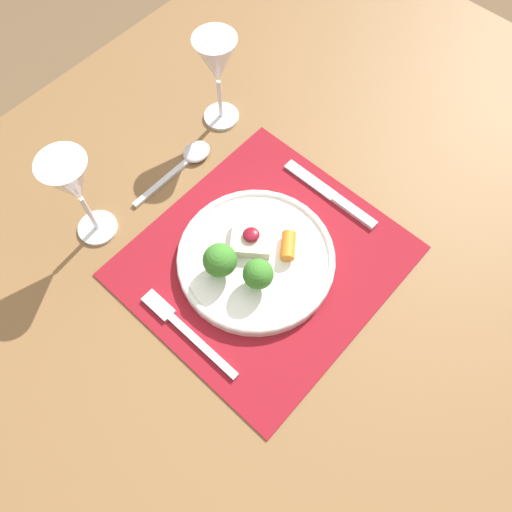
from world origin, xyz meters
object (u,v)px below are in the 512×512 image
Objects in this scene: wine_glass_near at (217,64)px; spoon at (190,158)px; dinner_plate at (254,258)px; knife at (336,198)px; wine_glass_far at (73,185)px; fork at (183,328)px.

spoon is at bearing -166.22° from wine_glass_near.
dinner_plate is 0.24m from spoon.
wine_glass_far reaches higher than knife.
fork is at bearing 177.81° from knife.
fork is at bearing 177.94° from dinner_plate.
knife reaches higher than fork.
dinner_plate is at bearing -1.94° from fork.
dinner_plate is at bearing -111.37° from spoon.
dinner_plate is 1.41× the size of wine_glass_near.
wine_glass_near is at bearing 53.65° from dinner_plate.
wine_glass_far reaches higher than wine_glass_near.
wine_glass_far is (-0.32, -0.01, 0.00)m from wine_glass_near.
fork is at bearing -96.51° from wine_glass_far.
spoon is at bearing -3.74° from wine_glass_far.
dinner_plate reaches higher than fork.
wine_glass_far reaches higher than dinner_plate.
fork is 0.44m from wine_glass_near.
knife is 0.43m from wine_glass_far.
wine_glass_near is (0.00, 0.28, 0.12)m from knife.
wine_glass_far is (-0.13, 0.24, 0.11)m from dinner_plate.
dinner_plate is 0.19m from knife.
dinner_plate reaches higher than spoon.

